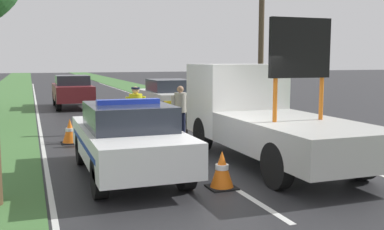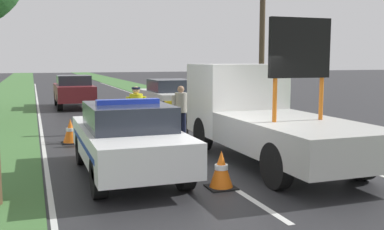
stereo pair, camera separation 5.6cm
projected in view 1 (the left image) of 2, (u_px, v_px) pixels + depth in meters
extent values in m
plane|color=#28282B|center=(213.00, 175.00, 9.51)|extent=(160.00, 160.00, 0.00)
cube|color=silver|center=(251.00, 198.00, 7.87)|extent=(0.12, 2.70, 0.01)
cube|color=silver|center=(166.00, 145.00, 12.77)|extent=(0.12, 2.70, 0.01)
cube|color=silver|center=(128.00, 122.00, 17.66)|extent=(0.12, 2.70, 0.01)
cube|color=silver|center=(106.00, 108.00, 22.56)|extent=(0.12, 2.70, 0.01)
cube|color=silver|center=(93.00, 100.00, 27.45)|extent=(0.12, 2.70, 0.01)
cube|color=silver|center=(83.00, 94.00, 32.35)|extent=(0.12, 2.70, 0.01)
cube|color=silver|center=(76.00, 89.00, 37.24)|extent=(0.12, 2.70, 0.01)
cube|color=silver|center=(70.00, 86.00, 42.14)|extent=(0.12, 2.70, 0.01)
cube|color=silver|center=(37.00, 113.00, 20.61)|extent=(0.10, 53.34, 0.01)
cube|color=silver|center=(174.00, 108.00, 22.83)|extent=(0.10, 53.34, 0.01)
cube|color=#427038|center=(4.00, 101.00, 26.47)|extent=(3.33, 120.00, 0.03)
cube|color=#427038|center=(168.00, 96.00, 29.89)|extent=(3.33, 120.00, 0.03)
cube|color=white|center=(128.00, 143.00, 9.36)|extent=(1.83, 4.48, 0.64)
cube|color=#282D38|center=(128.00, 116.00, 9.17)|extent=(1.61, 2.06, 0.50)
cylinder|color=black|center=(82.00, 148.00, 10.43)|extent=(0.24, 0.76, 0.76)
cylinder|color=black|center=(148.00, 144.00, 10.97)|extent=(0.24, 0.76, 0.76)
cylinder|color=black|center=(99.00, 177.00, 7.84)|extent=(0.24, 0.76, 0.76)
cylinder|color=black|center=(185.00, 170.00, 8.38)|extent=(0.24, 0.76, 0.76)
cube|color=#1E38C6|center=(128.00, 102.00, 9.13)|extent=(1.28, 0.24, 0.10)
cube|color=#193399|center=(128.00, 141.00, 9.36)|extent=(1.84, 3.67, 0.10)
cube|color=black|center=(109.00, 130.00, 11.50)|extent=(1.01, 0.08, 0.39)
cube|color=white|center=(236.00, 98.00, 12.22)|extent=(2.18, 1.94, 1.86)
cube|color=#232833|center=(222.00, 84.00, 13.07)|extent=(1.86, 0.04, 0.82)
cube|color=#B2B2AD|center=(297.00, 137.00, 9.47)|extent=(2.18, 4.11, 0.70)
cylinder|color=#D16619|center=(275.00, 100.00, 9.18)|extent=(0.09, 0.09, 0.90)
cylinder|color=#D16619|center=(321.00, 99.00, 9.56)|extent=(0.09, 0.09, 0.90)
cube|color=black|center=(300.00, 48.00, 9.24)|extent=(1.40, 0.12, 1.23)
cylinder|color=black|center=(203.00, 134.00, 12.01)|extent=(0.24, 0.89, 0.89)
cylinder|color=black|center=(267.00, 130.00, 12.67)|extent=(0.24, 0.89, 0.89)
cylinder|color=black|center=(277.00, 166.00, 8.42)|extent=(0.24, 0.89, 0.89)
cylinder|color=black|center=(361.00, 158.00, 9.07)|extent=(0.24, 0.89, 0.89)
cylinder|color=black|center=(104.00, 125.00, 13.65)|extent=(0.07, 0.07, 0.87)
cylinder|color=black|center=(187.00, 121.00, 14.55)|extent=(0.07, 0.07, 0.87)
cube|color=yellow|center=(102.00, 107.00, 13.56)|extent=(0.56, 0.08, 0.25)
cube|color=black|center=(120.00, 107.00, 13.75)|extent=(0.56, 0.08, 0.25)
cube|color=yellow|center=(138.00, 106.00, 13.94)|extent=(0.56, 0.08, 0.25)
cube|color=black|center=(155.00, 105.00, 14.13)|extent=(0.56, 0.08, 0.25)
cube|color=yellow|center=(172.00, 105.00, 14.32)|extent=(0.56, 0.08, 0.25)
cube|color=black|center=(189.00, 104.00, 14.50)|extent=(0.56, 0.08, 0.25)
cylinder|color=#191E38|center=(133.00, 129.00, 13.05)|extent=(0.15, 0.15, 0.82)
cylinder|color=#191E38|center=(139.00, 129.00, 13.10)|extent=(0.15, 0.15, 0.82)
cylinder|color=yellow|center=(136.00, 105.00, 12.99)|extent=(0.38, 0.38, 0.62)
cylinder|color=yellow|center=(128.00, 106.00, 12.91)|extent=(0.12, 0.12, 0.53)
cylinder|color=yellow|center=(144.00, 105.00, 13.07)|extent=(0.12, 0.12, 0.53)
sphere|color=tan|center=(136.00, 90.00, 12.94)|extent=(0.21, 0.21, 0.21)
cylinder|color=#141933|center=(136.00, 88.00, 12.93)|extent=(0.24, 0.24, 0.05)
cylinder|color=#191E38|center=(178.00, 125.00, 13.86)|extent=(0.15, 0.15, 0.81)
cylinder|color=#191E38|center=(183.00, 125.00, 13.91)|extent=(0.15, 0.15, 0.81)
cylinder|color=#B2AD9E|center=(180.00, 103.00, 13.80)|extent=(0.37, 0.37, 0.61)
cylinder|color=#B2AD9E|center=(173.00, 104.00, 13.72)|extent=(0.12, 0.12, 0.52)
cylinder|color=#B2AD9E|center=(187.00, 103.00, 13.88)|extent=(0.12, 0.12, 0.52)
sphere|color=#A57A5B|center=(180.00, 89.00, 13.75)|extent=(0.21, 0.21, 0.21)
cube|color=black|center=(170.00, 131.00, 15.15)|extent=(0.35, 0.35, 0.03)
cone|color=orange|center=(170.00, 124.00, 15.12)|extent=(0.30, 0.30, 0.46)
cylinder|color=white|center=(170.00, 124.00, 15.12)|extent=(0.17, 0.17, 0.06)
cube|color=black|center=(70.00, 143.00, 13.09)|extent=(0.52, 0.52, 0.03)
cone|color=orange|center=(70.00, 131.00, 13.04)|extent=(0.44, 0.44, 0.68)
cylinder|color=white|center=(70.00, 130.00, 13.04)|extent=(0.25, 0.25, 0.10)
cube|color=black|center=(166.00, 136.00, 14.23)|extent=(0.37, 0.37, 0.03)
cone|color=orange|center=(166.00, 128.00, 14.20)|extent=(0.32, 0.32, 0.49)
cylinder|color=white|center=(166.00, 127.00, 14.19)|extent=(0.18, 0.18, 0.07)
cube|color=black|center=(222.00, 187.00, 8.51)|extent=(0.52, 0.52, 0.03)
cone|color=orange|center=(222.00, 169.00, 8.47)|extent=(0.45, 0.45, 0.69)
cylinder|color=white|center=(222.00, 167.00, 8.46)|extent=(0.25, 0.25, 0.10)
cube|color=silver|center=(169.00, 100.00, 18.76)|extent=(1.77, 4.13, 0.72)
cube|color=#282D38|center=(169.00, 85.00, 18.57)|extent=(1.56, 1.90, 0.50)
cylinder|color=black|center=(144.00, 106.00, 19.74)|extent=(0.24, 0.79, 0.79)
cylinder|color=black|center=(177.00, 105.00, 20.26)|extent=(0.24, 0.79, 0.79)
cylinder|color=black|center=(159.00, 113.00, 17.35)|extent=(0.24, 0.79, 0.79)
cylinder|color=black|center=(196.00, 111.00, 17.87)|extent=(0.24, 0.79, 0.79)
cube|color=maroon|center=(72.00, 92.00, 22.79)|extent=(1.79, 4.30, 0.76)
cube|color=#282D38|center=(72.00, 80.00, 22.59)|extent=(1.57, 1.98, 0.48)
cylinder|color=black|center=(55.00, 98.00, 23.82)|extent=(0.24, 0.80, 0.80)
cylinder|color=black|center=(85.00, 97.00, 24.34)|extent=(0.24, 0.80, 0.80)
cylinder|color=black|center=(58.00, 103.00, 21.33)|extent=(0.24, 0.80, 0.80)
cylinder|color=black|center=(91.00, 102.00, 21.85)|extent=(0.24, 0.80, 0.80)
cylinder|color=#473828|center=(261.00, 43.00, 16.15)|extent=(0.20, 0.20, 6.02)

